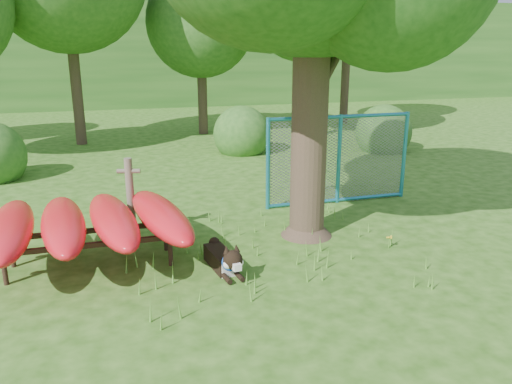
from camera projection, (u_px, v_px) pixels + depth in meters
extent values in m
plane|color=#234F0F|center=(266.00, 282.00, 7.21)|extent=(80.00, 80.00, 0.00)
cylinder|color=#392A1F|center=(310.00, 101.00, 8.34)|extent=(0.81, 0.81, 4.80)
cone|color=#392A1F|center=(307.00, 222.00, 8.94)|extent=(1.22, 1.22, 0.48)
cylinder|color=#392A1F|center=(335.00, 59.00, 8.51)|extent=(1.10, 1.07, 1.02)
cylinder|color=#392A1F|center=(282.00, 34.00, 7.88)|extent=(1.14, 0.27, 0.98)
cylinder|color=brown|center=(131.00, 199.00, 8.63)|extent=(0.16, 0.16, 1.46)
cylinder|color=brown|center=(129.00, 171.00, 8.49)|extent=(0.40, 0.17, 0.08)
cylinder|color=black|center=(5.00, 270.00, 7.06)|extent=(0.07, 0.07, 0.45)
cylinder|color=black|center=(170.00, 252.00, 7.69)|extent=(0.07, 0.07, 0.45)
cylinder|color=black|center=(12.00, 253.00, 7.64)|extent=(0.07, 0.07, 0.45)
cylinder|color=black|center=(166.00, 237.00, 8.27)|extent=(0.07, 0.07, 0.45)
cube|color=black|center=(89.00, 245.00, 7.30)|extent=(2.70, 0.08, 0.07)
cube|color=black|center=(91.00, 231.00, 7.88)|extent=(2.70, 0.08, 0.07)
ellipsoid|color=red|center=(10.00, 229.00, 7.23)|extent=(0.82, 2.74, 0.43)
ellipsoid|color=red|center=(63.00, 224.00, 7.43)|extent=(0.91, 2.75, 0.43)
ellipsoid|color=red|center=(113.00, 220.00, 7.62)|extent=(1.00, 2.76, 0.43)
ellipsoid|color=red|center=(161.00, 216.00, 7.82)|extent=(1.09, 2.77, 0.43)
cube|color=black|center=(220.00, 259.00, 7.66)|extent=(0.39, 0.80, 0.26)
cube|color=white|center=(228.00, 268.00, 7.37)|extent=(0.26, 0.19, 0.24)
sphere|color=black|center=(233.00, 260.00, 7.14)|extent=(0.29, 0.29, 0.29)
cube|color=white|center=(236.00, 266.00, 7.04)|extent=(0.13, 0.17, 0.10)
sphere|color=white|center=(228.00, 264.00, 7.10)|extent=(0.13, 0.13, 0.13)
sphere|color=white|center=(239.00, 262.00, 7.17)|extent=(0.13, 0.13, 0.13)
cone|color=black|center=(227.00, 250.00, 7.11)|extent=(0.11, 0.12, 0.14)
cone|color=black|center=(236.00, 248.00, 7.17)|extent=(0.13, 0.14, 0.14)
cylinder|color=black|center=(226.00, 278.00, 7.21)|extent=(0.12, 0.34, 0.08)
cylinder|color=black|center=(238.00, 275.00, 7.29)|extent=(0.12, 0.34, 0.08)
sphere|color=black|center=(214.00, 242.00, 8.01)|extent=(0.18, 0.18, 0.18)
torus|color=#1749B1|center=(231.00, 262.00, 7.24)|extent=(0.28, 0.12, 0.28)
cylinder|color=teal|center=(268.00, 164.00, 10.19)|extent=(0.09, 0.09, 1.91)
cylinder|color=teal|center=(339.00, 160.00, 10.63)|extent=(0.09, 0.09, 1.91)
cylinder|color=teal|center=(404.00, 155.00, 11.07)|extent=(0.09, 0.09, 1.91)
cylinder|color=teal|center=(341.00, 117.00, 10.38)|extent=(3.19, 0.10, 0.07)
cylinder|color=teal|center=(337.00, 200.00, 10.88)|extent=(3.19, 0.10, 0.07)
plane|color=gray|center=(339.00, 160.00, 10.63)|extent=(3.19, 0.03, 3.19)
cylinder|color=#5B9831|center=(389.00, 243.00, 8.39)|extent=(0.02, 0.02, 0.19)
sphere|color=gold|center=(390.00, 237.00, 8.36)|extent=(0.03, 0.03, 0.03)
sphere|color=gold|center=(391.00, 236.00, 8.38)|extent=(0.03, 0.03, 0.03)
sphere|color=gold|center=(387.00, 237.00, 8.39)|extent=(0.03, 0.03, 0.03)
sphere|color=gold|center=(391.00, 238.00, 8.34)|extent=(0.03, 0.03, 0.03)
sphere|color=gold|center=(389.00, 237.00, 8.34)|extent=(0.03, 0.03, 0.03)
cylinder|color=#392A1F|center=(74.00, 67.00, 16.73)|extent=(0.36, 0.36, 5.25)
cylinder|color=#392A1F|center=(202.00, 83.00, 19.06)|extent=(0.36, 0.36, 3.85)
sphere|color=#28591D|center=(200.00, 23.00, 18.44)|extent=(4.00, 4.00, 4.00)
cylinder|color=#392A1F|center=(307.00, 72.00, 18.03)|extent=(0.36, 0.36, 4.76)
cylinder|color=#392A1F|center=(346.00, 67.00, 21.58)|extent=(0.36, 0.36, 4.90)
sphere|color=#28591D|center=(382.00, 151.00, 16.33)|extent=(1.80, 1.80, 1.80)
sphere|color=#28591D|center=(242.00, 153.00, 16.04)|extent=(1.80, 1.80, 1.80)
cube|color=#28591D|center=(137.00, 51.00, 32.17)|extent=(80.00, 12.00, 6.00)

